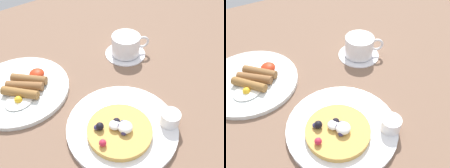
{
  "view_description": "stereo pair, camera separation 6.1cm",
  "coord_description": "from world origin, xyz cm",
  "views": [
    {
      "loc": [
        -26.24,
        -36.39,
        49.13
      ],
      "look_at": [
        2.3,
        0.5,
        4.0
      ],
      "focal_mm": 39.96,
      "sensor_mm": 36.0,
      "label": 1
    },
    {
      "loc": [
        -21.18,
        -39.8,
        49.13
      ],
      "look_at": [
        2.3,
        0.5,
        4.0
      ],
      "focal_mm": 39.96,
      "sensor_mm": 36.0,
      "label": 2
    }
  ],
  "objects": [
    {
      "name": "pancake_with_berries",
      "position": [
        -4.55,
        -11.03,
        2.24
      ],
      "size": [
        14.96,
        14.96,
        3.49
      ],
      "color": "gold",
      "rests_on": "pancake_plate"
    },
    {
      "name": "coffee_saucer",
      "position": [
        16.8,
        12.21,
        0.3
      ],
      "size": [
        12.88,
        12.88,
        0.6
      ],
      "primitive_type": "cylinder",
      "color": "white",
      "rests_on": "ground_plane"
    },
    {
      "name": "breakfast_plate",
      "position": [
        -16.93,
        17.09,
        0.64
      ],
      "size": [
        26.96,
        26.96,
        1.29
      ],
      "primitive_type": "cylinder",
      "color": "white",
      "rests_on": "ground_plane"
    },
    {
      "name": "ground_plane",
      "position": [
        0.0,
        0.0,
        -1.5
      ],
      "size": [
        169.51,
        131.31,
        3.0
      ],
      "primitive_type": "cube",
      "color": "brown"
    },
    {
      "name": "pancake_plate",
      "position": [
        -2.64,
        -9.85,
        0.62
      ],
      "size": [
        26.42,
        26.42,
        1.24
      ],
      "primitive_type": "cylinder",
      "color": "white",
      "rests_on": "ground_plane"
    },
    {
      "name": "coffee_cup",
      "position": [
        16.94,
        12.14,
        3.81
      ],
      "size": [
        11.34,
        8.89,
        6.19
      ],
      "color": "white",
      "rests_on": "coffee_saucer"
    },
    {
      "name": "fried_breakfast",
      "position": [
        -15.35,
        15.46,
        2.34
      ],
      "size": [
        13.74,
        12.69,
        2.54
      ],
      "color": "brown",
      "rests_on": "breakfast_plate"
    },
    {
      "name": "syrup_ramekin",
      "position": [
        6.71,
        -16.02,
        2.95
      ],
      "size": [
        4.64,
        4.64,
        3.31
      ],
      "color": "white",
      "rests_on": "pancake_plate"
    }
  ]
}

